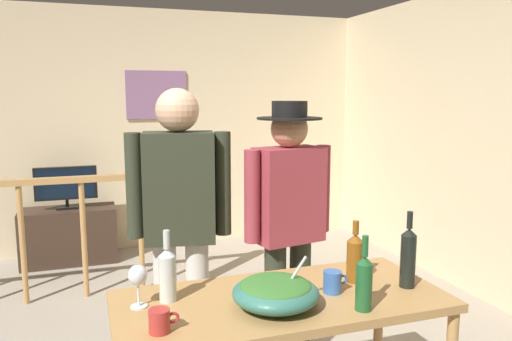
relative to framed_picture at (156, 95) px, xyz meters
name	(u,v)px	position (x,y,z in m)	size (l,w,h in m)	color
back_wall	(131,131)	(-0.28, 0.06, -0.38)	(5.18, 0.10, 2.54)	beige
side_wall_right	(469,141)	(2.31, -2.05, -0.38)	(0.10, 4.51, 2.54)	beige
framed_picture	(156,95)	(0.00, 0.00, 0.00)	(0.64, 0.03, 0.50)	gray
stair_railing	(80,221)	(-0.81, -1.25, -1.00)	(2.83, 0.10, 1.06)	#B2844C
tv_console	(69,235)	(-0.94, -0.29, -1.38)	(0.90, 0.40, 0.54)	#38281E
flat_screen_tv	(66,184)	(-0.94, -0.32, -0.85)	(0.58, 0.12, 0.42)	black
serving_table	(281,314)	(0.06, -3.46, -0.96)	(1.48, 0.66, 0.76)	#B2844C
salad_bowl	(276,291)	(0.00, -3.55, -0.82)	(0.37, 0.37, 0.21)	#337060
wine_glass	(138,277)	(-0.55, -3.36, -0.75)	(0.08, 0.08, 0.19)	silver
wine_bottle_amber	(355,257)	(0.47, -3.40, -0.76)	(0.08, 0.08, 0.30)	brown
wine_bottle_clear	(167,273)	(-0.42, -3.34, -0.76)	(0.08, 0.08, 0.32)	silver
wine_bottle_dark	(408,256)	(0.67, -3.54, -0.74)	(0.07, 0.07, 0.36)	black
wine_bottle_green	(364,281)	(0.34, -3.70, -0.76)	(0.07, 0.07, 0.32)	#1E5628
mug_red	(160,321)	(-0.50, -3.62, -0.84)	(0.12, 0.08, 0.09)	#B7332D
mug_blue	(333,282)	(0.30, -3.49, -0.83)	(0.12, 0.08, 0.10)	#3866B2
person_standing_left	(180,214)	(-0.26, -2.75, -0.64)	(0.56, 0.29, 1.69)	beige
person_standing_right	(288,213)	(0.39, -2.75, -0.68)	(0.58, 0.38, 1.62)	#2D3323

